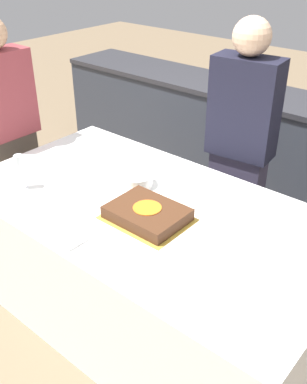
% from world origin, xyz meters
% --- Properties ---
extents(ground_plane, '(14.00, 14.00, 0.00)m').
position_xyz_m(ground_plane, '(0.00, 0.00, 0.00)').
color(ground_plane, '#7A664C').
extents(back_counter, '(4.40, 0.58, 0.92)m').
position_xyz_m(back_counter, '(0.00, 1.65, 0.46)').
color(back_counter, '#333842').
rests_on(back_counter, ground_plane).
extents(dining_table, '(2.10, 1.15, 0.76)m').
position_xyz_m(dining_table, '(0.00, 0.00, 0.38)').
color(dining_table, white).
rests_on(dining_table, ground_plane).
extents(cake, '(0.42, 0.33, 0.07)m').
position_xyz_m(cake, '(0.08, -0.10, 0.79)').
color(cake, gold).
rests_on(cake, dining_table).
extents(plate_stack, '(0.20, 0.20, 0.07)m').
position_xyz_m(plate_stack, '(-0.20, 0.12, 0.80)').
color(plate_stack, white).
rests_on(plate_stack, dining_table).
extents(wine_glass, '(0.06, 0.06, 0.20)m').
position_xyz_m(wine_glass, '(-0.67, -0.32, 0.90)').
color(wine_glass, white).
rests_on(wine_glass, dining_table).
extents(side_plate_near_cake, '(0.21, 0.21, 0.00)m').
position_xyz_m(side_plate_near_cake, '(0.15, 0.20, 0.76)').
color(side_plate_near_cake, white).
rests_on(side_plate_near_cake, dining_table).
extents(side_plate_right_edge, '(0.21, 0.21, 0.00)m').
position_xyz_m(side_plate_right_edge, '(0.54, -0.09, 0.76)').
color(side_plate_right_edge, white).
rests_on(side_plate_right_edge, dining_table).
extents(utensil_pile, '(0.12, 0.11, 0.02)m').
position_xyz_m(utensil_pile, '(-0.07, -0.48, 0.77)').
color(utensil_pile, white).
rests_on(utensil_pile, dining_table).
extents(person_cutting_cake, '(0.42, 0.24, 1.63)m').
position_xyz_m(person_cutting_cake, '(0.08, 0.80, 0.85)').
color(person_cutting_cake, '#383347').
rests_on(person_cutting_cake, ground_plane).
extents(person_seated_left, '(0.21, 0.41, 1.59)m').
position_xyz_m(person_seated_left, '(-1.27, 0.00, 0.82)').
color(person_seated_left, '#4C4238').
rests_on(person_seated_left, ground_plane).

